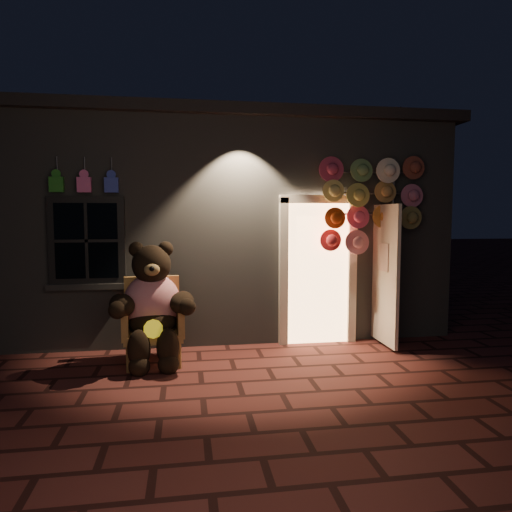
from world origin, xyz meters
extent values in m
plane|color=#5A2722|center=(0.00, 0.00, 0.00)|extent=(60.00, 60.00, 0.00)
cube|color=slate|center=(0.00, 4.00, 1.65)|extent=(7.00, 5.00, 3.30)
cube|color=black|center=(0.00, 4.00, 3.38)|extent=(7.30, 5.30, 0.16)
cube|color=black|center=(-1.90, 1.46, 1.55)|extent=(1.00, 0.10, 1.20)
cube|color=black|center=(-1.90, 1.43, 1.55)|extent=(0.82, 0.06, 1.02)
cube|color=slate|center=(-1.90, 1.46, 0.92)|extent=(1.10, 0.14, 0.08)
cube|color=#FFB872|center=(1.35, 1.48, 1.05)|extent=(0.92, 0.10, 2.10)
cube|color=beige|center=(0.83, 1.44, 1.05)|extent=(0.12, 0.12, 2.20)
cube|color=beige|center=(1.87, 1.44, 1.05)|extent=(0.12, 0.12, 2.20)
cube|color=beige|center=(1.35, 1.44, 2.13)|extent=(1.16, 0.12, 0.12)
cube|color=beige|center=(2.25, 1.10, 1.05)|extent=(0.05, 0.80, 2.00)
cube|color=#287F22|center=(-2.25, 1.38, 2.30)|extent=(0.18, 0.07, 0.20)
cylinder|color=#59595E|center=(-2.25, 1.44, 2.55)|extent=(0.02, 0.02, 0.25)
cube|color=pink|center=(-1.90, 1.38, 2.30)|extent=(0.18, 0.07, 0.20)
cylinder|color=#59595E|center=(-1.90, 1.44, 2.55)|extent=(0.02, 0.02, 0.25)
cube|color=#3141AC|center=(-1.55, 1.38, 2.30)|extent=(0.18, 0.07, 0.20)
cylinder|color=#59595E|center=(-1.55, 1.44, 2.55)|extent=(0.02, 0.02, 0.25)
cube|color=#A37B3F|center=(-1.00, 0.82, 0.38)|extent=(0.77, 0.72, 0.10)
cube|color=#A37B3F|center=(-1.03, 1.12, 0.73)|extent=(0.72, 0.14, 0.71)
cube|color=#A37B3F|center=(-1.33, 0.77, 0.58)|extent=(0.14, 0.61, 0.41)
cube|color=#A37B3F|center=(-0.66, 0.83, 0.58)|extent=(0.14, 0.61, 0.41)
cylinder|color=#A37B3F|center=(-1.28, 0.51, 0.16)|extent=(0.05, 0.05, 0.33)
cylinder|color=#A37B3F|center=(-0.67, 0.56, 0.16)|extent=(0.05, 0.05, 0.33)
cylinder|color=#A37B3F|center=(-1.33, 1.08, 0.16)|extent=(0.05, 0.05, 0.33)
cylinder|color=#A37B3F|center=(-0.72, 1.13, 0.16)|extent=(0.05, 0.05, 0.33)
ellipsoid|color=red|center=(-1.01, 0.88, 0.78)|extent=(0.77, 0.64, 0.76)
ellipsoid|color=black|center=(-1.00, 0.79, 0.55)|extent=(0.64, 0.56, 0.36)
sphere|color=black|center=(-1.00, 0.82, 1.28)|extent=(0.53, 0.53, 0.49)
sphere|color=black|center=(-1.19, 0.84, 1.47)|extent=(0.19, 0.19, 0.19)
sphere|color=black|center=(-0.83, 0.87, 1.47)|extent=(0.19, 0.19, 0.19)
ellipsoid|color=olive|center=(-0.98, 0.60, 1.23)|extent=(0.20, 0.15, 0.15)
ellipsoid|color=black|center=(-1.35, 0.61, 0.81)|extent=(0.46, 0.57, 0.28)
ellipsoid|color=black|center=(-0.63, 0.68, 0.81)|extent=(0.39, 0.55, 0.28)
ellipsoid|color=black|center=(-1.14, 0.46, 0.30)|extent=(0.28, 0.28, 0.47)
ellipsoid|color=black|center=(-0.80, 0.49, 0.30)|extent=(0.28, 0.28, 0.47)
sphere|color=black|center=(-1.14, 0.40, 0.11)|extent=(0.26, 0.26, 0.26)
sphere|color=black|center=(-0.80, 0.43, 0.11)|extent=(0.26, 0.26, 0.26)
cylinder|color=yellow|center=(-0.97, 0.47, 0.53)|extent=(0.24, 0.11, 0.22)
cylinder|color=#59595E|center=(2.47, 1.38, 1.36)|extent=(0.04, 0.04, 2.72)
cylinder|color=#59595E|center=(2.17, 1.36, 2.52)|extent=(1.21, 0.03, 0.03)
cylinder|color=#59595E|center=(2.17, 1.36, 2.22)|extent=(1.21, 0.03, 0.03)
cylinder|color=#59595E|center=(2.17, 1.36, 1.91)|extent=(1.21, 0.03, 0.03)
cylinder|color=#B83958|center=(1.50, 1.30, 2.57)|extent=(0.34, 0.11, 0.35)
cylinder|color=#699656|center=(1.90, 1.27, 2.57)|extent=(0.34, 0.11, 0.35)
cylinder|color=#F8EACE|center=(2.31, 1.24, 2.57)|extent=(0.34, 0.11, 0.35)
cylinder|color=brown|center=(2.71, 1.30, 2.57)|extent=(0.34, 0.11, 0.35)
cylinder|color=#D9C869|center=(1.50, 1.27, 2.22)|extent=(0.34, 0.11, 0.35)
cylinder|color=#C7BC55|center=(1.90, 1.24, 2.22)|extent=(0.34, 0.11, 0.35)
cylinder|color=tan|center=(2.31, 1.30, 2.22)|extent=(0.34, 0.11, 0.35)
cylinder|color=#C9688B|center=(2.71, 1.27, 2.22)|extent=(0.34, 0.11, 0.35)
cylinder|color=#EC4F15|center=(1.50, 1.24, 1.86)|extent=(0.34, 0.11, 0.35)
cylinder|color=#EB4C76|center=(1.90, 1.30, 1.86)|extent=(0.34, 0.11, 0.35)
cylinder|color=orange|center=(2.31, 1.27, 1.86)|extent=(0.34, 0.11, 0.35)
cylinder|color=olive|center=(2.71, 1.24, 1.86)|extent=(0.34, 0.11, 0.35)
cylinder|color=red|center=(1.50, 1.30, 1.51)|extent=(0.34, 0.11, 0.35)
cylinder|color=pink|center=(1.90, 1.27, 1.51)|extent=(0.34, 0.11, 0.35)
camera|label=1|loc=(-0.57, -5.02, 1.88)|focal=32.00mm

